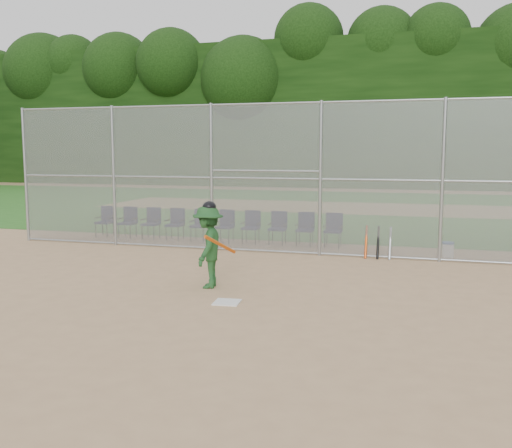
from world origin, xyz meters
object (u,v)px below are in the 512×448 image
(batter_at_plate, at_px, (208,246))
(chair_0, at_px, (104,222))
(home_plate, at_px, (227,302))
(water_cooler, at_px, (448,249))

(batter_at_plate, height_order, chair_0, batter_at_plate)
(home_plate, distance_m, batter_at_plate, 1.52)
(batter_at_plate, xyz_separation_m, water_cooler, (4.74, 4.82, -0.64))
(home_plate, height_order, chair_0, chair_0)
(batter_at_plate, distance_m, water_cooler, 6.79)
(home_plate, relative_size, chair_0, 0.48)
(batter_at_plate, bearing_deg, chair_0, 135.82)
(batter_at_plate, bearing_deg, water_cooler, 45.47)
(water_cooler, bearing_deg, home_plate, -124.33)
(water_cooler, bearing_deg, batter_at_plate, -134.53)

